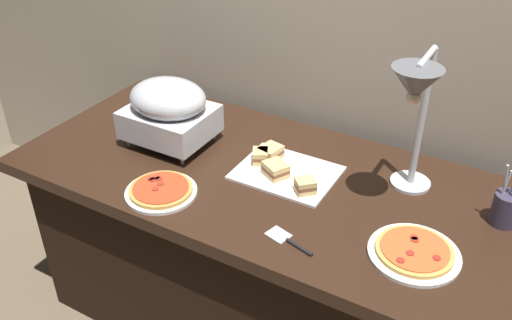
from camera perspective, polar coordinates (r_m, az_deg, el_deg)
name	(u,v)px	position (r m, az deg, el deg)	size (l,w,h in m)	color
back_wall	(334,18)	(2.21, 8.06, 14.30)	(4.40, 0.04, 2.40)	tan
buffet_table	(269,254)	(2.22, 1.36, -9.69)	(1.90, 0.84, 0.76)	black
chafing_dish	(169,109)	(2.15, -8.96, 5.19)	(0.32, 0.27, 0.26)	#B7BABF
heat_lamp	(416,97)	(1.71, 16.12, 6.24)	(0.15, 0.32, 0.51)	#B7BABF
pizza_plate_front	(161,191)	(1.92, -9.75, -3.12)	(0.25, 0.25, 0.03)	white
pizza_plate_center	(414,252)	(1.72, 15.96, -9.10)	(0.27, 0.27, 0.03)	white
sandwich_platter	(282,169)	(2.00, 2.65, -0.93)	(0.35, 0.28, 0.06)	white
sauce_cup_near	(212,118)	(2.33, -4.56, 4.36)	(0.07, 0.07, 0.04)	black
sauce_cup_far	(196,106)	(2.44, -6.23, 5.51)	(0.06, 0.06, 0.03)	black
utensil_holder	(505,208)	(1.91, 24.28, -4.52)	(0.08, 0.08, 0.22)	#383347
serving_spatula	(288,241)	(1.71, 3.33, -8.29)	(0.17, 0.08, 0.01)	#B7BABF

